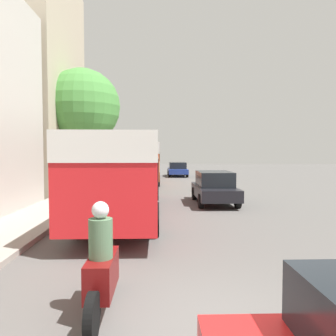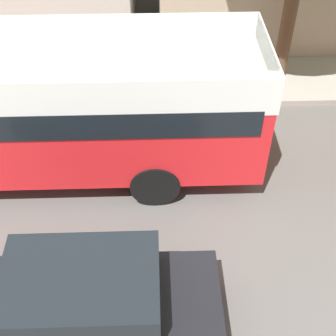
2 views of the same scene
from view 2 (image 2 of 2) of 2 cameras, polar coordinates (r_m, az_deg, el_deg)
car_distant at (r=7.45m, az=-10.14°, el=-15.95°), size 1.84×4.14×1.53m
pedestrian_near_curb at (r=11.98m, az=-4.58°, el=12.54°), size 0.34×0.34×1.65m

